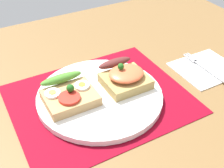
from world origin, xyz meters
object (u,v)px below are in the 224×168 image
object	(u,v)px
sandwich_egg_tomato	(69,94)
napkin	(206,68)
fork	(204,67)
plate	(100,96)
sandwich_salmon	(124,76)

from	to	relation	value
sandwich_egg_tomato	napkin	xyz separation A→B (cm)	(34.67, -3.49, -2.77)
sandwich_egg_tomato	fork	bearing A→B (deg)	-5.65
plate	fork	size ratio (longest dim) A/B	1.83
sandwich_egg_tomato	plate	bearing A→B (deg)	-11.34
sandwich_egg_tomato	sandwich_salmon	size ratio (longest dim) A/B	1.04
sandwich_salmon	sandwich_egg_tomato	bearing A→B (deg)	176.79
napkin	fork	xyz separation A→B (cm)	(-0.58, 0.11, 0.46)
napkin	sandwich_salmon	bearing A→B (deg)	172.78
plate	sandwich_salmon	world-z (taller)	sandwich_salmon
plate	fork	world-z (taller)	plate
plate	fork	distance (cm)	27.75
napkin	sandwich_egg_tomato	bearing A→B (deg)	174.26
sandwich_salmon	napkin	xyz separation A→B (cm)	(21.83, -2.76, -3.26)
plate	napkin	size ratio (longest dim) A/B	1.83
plate	napkin	xyz separation A→B (cm)	(28.25, -2.20, -0.65)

